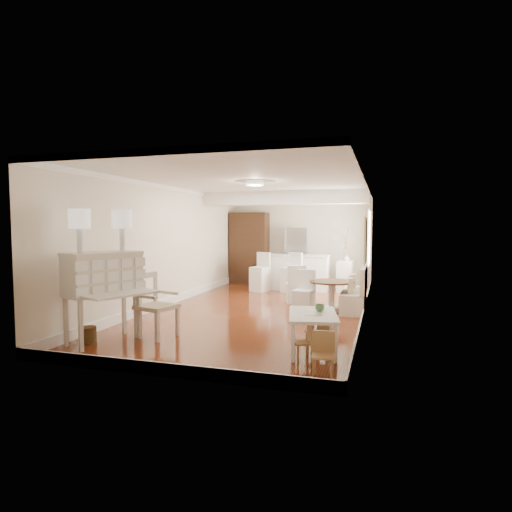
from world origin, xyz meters
The scene contains 20 objects.
room centered at (0.04, 0.32, 1.98)m, with size 9.00×9.04×2.82m.
secretary_bureau centered at (-1.67, -3.34, 0.73)m, with size 1.14×1.16×1.46m, color silver.
gustavian_armchair centered at (-1.02, -2.81, 0.54)m, with size 0.62×0.62×1.07m, color beige.
wicker_basket centered at (-1.88, -3.48, 0.13)m, with size 0.26×0.26×0.26m, color #543A1A.
kids_table centered at (1.62, -2.90, 0.29)m, with size 0.69×1.15×0.57m, color white.
kids_chair_a centered at (1.56, -3.35, 0.26)m, with size 0.25×0.25×0.51m, color #9D7A47.
kids_chair_b centered at (1.66, -2.75, 0.28)m, with size 0.27×0.27×0.56m, color #997545.
kids_chair_c centered at (1.92, -3.96, 0.28)m, with size 0.27×0.27×0.57m, color #AA7C4D.
banquette centered at (1.99, 0.50, 0.49)m, with size 0.52×1.60×0.98m, color silver.
dining_table centered at (1.53, 0.25, 0.33)m, with size 0.97×0.97×0.66m, color #492817.
slip_chair_near centered at (0.92, 0.18, 0.44)m, with size 0.42×0.44×0.89m, color white.
slip_chair_far centered at (0.57, 1.02, 0.46)m, with size 0.44×0.46×0.93m, color silver.
breakfast_counter centered at (0.10, 3.10, 0.52)m, with size 2.05×0.65×1.03m, color white.
bar_stool_left centered at (-0.77, 2.54, 0.55)m, with size 0.44×0.44×1.11m, color white.
bar_stool_right centered at (0.13, 2.60, 0.56)m, with size 0.45×0.45×1.11m, color white.
pantry_cabinet centered at (-1.60, 4.18, 1.15)m, with size 1.20×0.60×2.30m, color #381E11.
fridge centered at (0.30, 4.15, 0.90)m, with size 0.75×0.65×1.80m, color silver.
sideboard centered at (1.56, 3.37, 0.43)m, with size 0.40×0.90×0.86m, color silver.
pencil_cup centered at (1.69, -2.72, 0.63)m, with size 0.14×0.14×0.11m, color #518950.
branch_vase centered at (1.59, 3.41, 0.94)m, with size 0.16×0.16×0.17m, color silver.
Camera 1 is at (2.60, -9.11, 1.86)m, focal length 30.00 mm.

